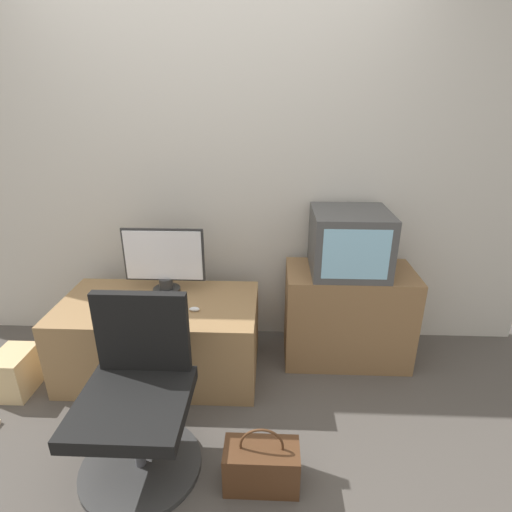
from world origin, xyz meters
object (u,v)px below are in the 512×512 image
keyboard (153,311)px  handbag (261,465)px  mouse (194,309)px  crt_tv (349,242)px  cardboard_box_lower (16,372)px  office_chair (138,404)px  main_monitor (164,260)px

keyboard → handbag: 1.06m
mouse → crt_tv: size_ratio=0.13×
cardboard_box_lower → handbag: handbag is taller
keyboard → mouse: size_ratio=5.38×
office_chair → handbag: 0.65m
main_monitor → office_chair: size_ratio=0.61×
keyboard → main_monitor: bearing=86.9°
keyboard → office_chair: size_ratio=0.40×
mouse → office_chair: (-0.17, -0.61, -0.17)m
crt_tv → office_chair: 1.54m
main_monitor → mouse: main_monitor is taller
mouse → office_chair: bearing=-105.3°
keyboard → crt_tv: bearing=15.7°
main_monitor → keyboard: (-0.02, -0.28, -0.21)m
office_chair → handbag: bearing=-10.9°
office_chair → mouse: bearing=74.7°
cardboard_box_lower → handbag: bearing=-20.9°
main_monitor → crt_tv: crt_tv is taller
main_monitor → crt_tv: size_ratio=1.10×
office_chair → cardboard_box_lower: (-0.94, 0.47, -0.22)m
keyboard → crt_tv: (1.20, 0.34, 0.34)m
main_monitor → cardboard_box_lower: (-0.87, -0.40, -0.60)m
mouse → handbag: size_ratio=0.18×
crt_tv → office_chair: (-1.12, -0.93, -0.50)m
keyboard → office_chair: 0.62m
cardboard_box_lower → handbag: (1.54, -0.59, -0.02)m
mouse → office_chair: office_chair is taller
main_monitor → cardboard_box_lower: main_monitor is taller
crt_tv → office_chair: size_ratio=0.56×
crt_tv → handbag: 1.39m
keyboard → mouse: (0.25, 0.02, 0.01)m
crt_tv → cardboard_box_lower: (-2.06, -0.46, -0.72)m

